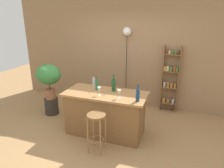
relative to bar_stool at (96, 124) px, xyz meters
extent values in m
plane|color=#A37A4C|center=(-0.08, 0.33, -0.53)|extent=(12.00, 12.00, 0.00)
cube|color=#997551|center=(-0.08, 2.28, 0.87)|extent=(6.40, 0.10, 2.80)
cube|color=brown|center=(-0.08, 0.63, -0.11)|extent=(1.50, 0.70, 0.84)
cube|color=#9E7042|center=(-0.08, 0.63, 0.33)|extent=(1.63, 0.76, 0.04)
cylinder|color=#997047|center=(-0.12, -0.12, -0.19)|extent=(0.02, 0.02, 0.69)
cylinder|color=#997047|center=(0.12, -0.12, -0.19)|extent=(0.02, 0.02, 0.69)
cylinder|color=#997047|center=(-0.12, 0.12, -0.19)|extent=(0.02, 0.02, 0.69)
cylinder|color=#997047|center=(0.12, 0.12, -0.19)|extent=(0.02, 0.02, 0.69)
torus|color=#997047|center=(0.00, 0.00, -0.30)|extent=(0.25, 0.25, 0.02)
cylinder|color=brown|center=(0.00, 0.00, 0.17)|extent=(0.33, 0.33, 0.03)
cube|color=brown|center=(0.86, 2.13, 0.30)|extent=(0.02, 0.16, 1.66)
cube|color=brown|center=(1.23, 2.13, 0.30)|extent=(0.02, 0.16, 1.66)
cube|color=brown|center=(1.04, 2.13, -0.32)|extent=(0.36, 0.16, 0.02)
cylinder|color=gold|center=(0.93, 2.14, -0.26)|extent=(0.07, 0.07, 0.10)
cylinder|color=#AD7A38|center=(1.04, 2.13, -0.26)|extent=(0.07, 0.07, 0.10)
cylinder|color=silver|center=(1.16, 2.13, -0.26)|extent=(0.07, 0.07, 0.10)
cube|color=brown|center=(1.04, 2.13, 0.09)|extent=(0.36, 0.16, 0.02)
cylinder|color=silver|center=(0.91, 2.13, 0.16)|extent=(0.07, 0.07, 0.12)
cylinder|color=#AD7A38|center=(1.00, 2.13, 0.16)|extent=(0.07, 0.07, 0.12)
cylinder|color=#AD7A38|center=(1.09, 2.13, 0.16)|extent=(0.07, 0.07, 0.12)
cylinder|color=#AD7A38|center=(1.17, 2.13, 0.16)|extent=(0.07, 0.07, 0.12)
cube|color=brown|center=(1.04, 2.13, 0.51)|extent=(0.36, 0.16, 0.02)
cylinder|color=gold|center=(0.89, 2.13, 0.57)|extent=(0.07, 0.07, 0.12)
cylinder|color=beige|center=(0.96, 2.13, 0.57)|extent=(0.07, 0.07, 0.12)
cylinder|color=#4C7033|center=(1.05, 2.13, 0.57)|extent=(0.07, 0.07, 0.12)
cylinder|color=#994C23|center=(1.12, 2.14, 0.57)|extent=(0.07, 0.07, 0.12)
cylinder|color=#4C7033|center=(1.19, 2.12, 0.57)|extent=(0.07, 0.07, 0.12)
cube|color=brown|center=(1.04, 2.13, 0.92)|extent=(0.36, 0.16, 0.02)
cylinder|color=#994C23|center=(0.91, 2.14, 0.97)|extent=(0.05, 0.05, 0.08)
cylinder|color=beige|center=(0.97, 2.13, 0.97)|extent=(0.05, 0.05, 0.08)
cylinder|color=#4C7033|center=(1.04, 2.14, 0.97)|extent=(0.05, 0.05, 0.08)
cylinder|color=#4C7033|center=(1.11, 2.12, 0.97)|extent=(0.05, 0.05, 0.08)
cylinder|color=brown|center=(1.19, 2.14, 0.97)|extent=(0.05, 0.05, 0.08)
cylinder|color=#2D2823|center=(-1.65, 0.99, -0.33)|extent=(0.33, 0.33, 0.41)
cylinder|color=#935B3D|center=(-1.65, 0.99, -0.01)|extent=(0.24, 0.24, 0.23)
cylinder|color=brown|center=(-1.65, 0.99, 0.19)|extent=(0.03, 0.03, 0.16)
ellipsoid|color=#387F3D|center=(-1.65, 0.99, 0.48)|extent=(0.60, 0.54, 0.48)
cylinder|color=#236638|center=(-0.31, 0.74, 0.45)|extent=(0.06, 0.06, 0.19)
cylinder|color=#236638|center=(-0.31, 0.74, 0.58)|extent=(0.02, 0.02, 0.08)
cylinder|color=black|center=(-0.31, 0.74, 0.62)|extent=(0.03, 0.03, 0.01)
cylinder|color=#B2B2B7|center=(-0.46, 0.94, 0.43)|extent=(0.07, 0.07, 0.16)
cylinder|color=#B2B2B7|center=(-0.46, 0.94, 0.55)|extent=(0.03, 0.03, 0.06)
cylinder|color=black|center=(-0.46, 0.94, 0.58)|extent=(0.03, 0.03, 0.01)
cylinder|color=navy|center=(0.61, 0.43, 0.46)|extent=(0.07, 0.07, 0.22)
cylinder|color=navy|center=(0.61, 0.43, 0.61)|extent=(0.03, 0.03, 0.09)
cylinder|color=black|center=(0.61, 0.43, 0.66)|extent=(0.03, 0.03, 0.01)
cylinder|color=#194C23|center=(0.04, 0.79, 0.47)|extent=(0.08, 0.08, 0.24)
cylinder|color=#194C23|center=(0.04, 0.79, 0.63)|extent=(0.03, 0.03, 0.09)
cylinder|color=black|center=(0.04, 0.79, 0.68)|extent=(0.03, 0.03, 0.01)
cylinder|color=silver|center=(-0.14, 0.47, 0.35)|extent=(0.06, 0.06, 0.00)
cylinder|color=silver|center=(-0.14, 0.47, 0.39)|extent=(0.01, 0.01, 0.07)
cone|color=silver|center=(-0.14, 0.47, 0.47)|extent=(0.07, 0.07, 0.08)
cylinder|color=silver|center=(0.26, 0.46, 0.35)|extent=(0.06, 0.06, 0.00)
cylinder|color=silver|center=(0.26, 0.46, 0.39)|extent=(0.01, 0.01, 0.07)
cone|color=silver|center=(0.26, 0.46, 0.47)|extent=(0.07, 0.07, 0.08)
cylinder|color=black|center=(-0.09, 2.17, 0.44)|extent=(0.01, 0.01, 1.95)
sphere|color=white|center=(-0.09, 2.17, 1.42)|extent=(0.22, 0.22, 0.22)
camera|label=1|loc=(1.32, -2.89, 1.80)|focal=32.99mm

